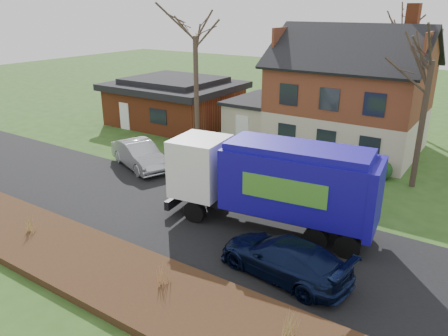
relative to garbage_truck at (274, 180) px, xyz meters
The scene contains 14 objects.
ground 4.07m from the garbage_truck, 159.57° to the right, with size 120.00×120.00×0.00m, color #284818.
road 4.07m from the garbage_truck, 159.57° to the right, with size 80.00×7.00×0.02m, color black.
mulch_verge 7.52m from the garbage_truck, 116.16° to the right, with size 80.00×3.50×0.30m, color black.
main_house 12.96m from the garbage_truck, 97.59° to the left, with size 12.95×8.95×9.26m.
ranch_house 19.24m from the garbage_truck, 142.12° to the left, with size 9.80×8.20×3.70m.
garbage_truck is the anchor object (origin of this frame).
silver_sedan 10.54m from the garbage_truck, 166.85° to the left, with size 1.69×4.85×1.60m, color #A2A4A9.
navy_wagon 3.90m from the garbage_truck, 56.19° to the right, with size 2.02×4.97×1.44m, color black.
tree_front_west 12.83m from the garbage_truck, 143.75° to the left, with size 3.46×3.46×10.28m.
tree_front_east 10.75m from the garbage_truck, 63.85° to the left, with size 3.41×3.41×9.47m.
tree_back 22.60m from the garbage_truck, 91.19° to the left, with size 3.25×3.25×10.30m.
grass_clump_west 10.36m from the garbage_truck, 141.16° to the right, with size 0.32×0.26×0.85m.
grass_clump_mid 6.35m from the garbage_truck, 99.15° to the right, with size 0.32×0.26×0.89m.
grass_clump_east 7.38m from the garbage_truck, 58.17° to the right, with size 0.36×0.30×0.91m.
Camera 1 is at (10.82, -14.14, 9.13)m, focal length 35.00 mm.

